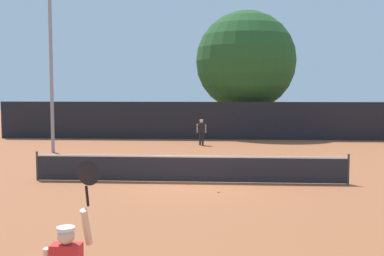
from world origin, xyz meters
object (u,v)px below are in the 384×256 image
object	(u,v)px
light_pole	(51,54)
player_receiving	(201,130)
parked_car_near	(166,122)
large_tree	(246,61)
tennis_ball	(218,192)

from	to	relation	value
light_pole	player_receiving	bearing A→B (deg)	26.26
player_receiving	light_pole	xyz separation A→B (m)	(-7.74, -3.82, 4.26)
light_pole	parked_car_near	bearing A→B (deg)	70.66
large_tree	parked_car_near	size ratio (longest dim) A/B	2.11
player_receiving	tennis_ball	world-z (taller)	player_receiving
light_pole	parked_car_near	distance (m)	14.26
light_pole	parked_car_near	world-z (taller)	light_pole
tennis_ball	parked_car_near	xyz separation A→B (m)	(-4.40, 22.21, 0.74)
player_receiving	tennis_ball	distance (m)	13.32
tennis_ball	parked_car_near	world-z (taller)	parked_car_near
player_receiving	parked_car_near	world-z (taller)	parked_car_near
tennis_ball	parked_car_near	distance (m)	22.65
large_tree	light_pole	bearing A→B (deg)	-134.52
player_receiving	parked_car_near	bearing A→B (deg)	-70.07
tennis_ball	light_pole	world-z (taller)	light_pole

